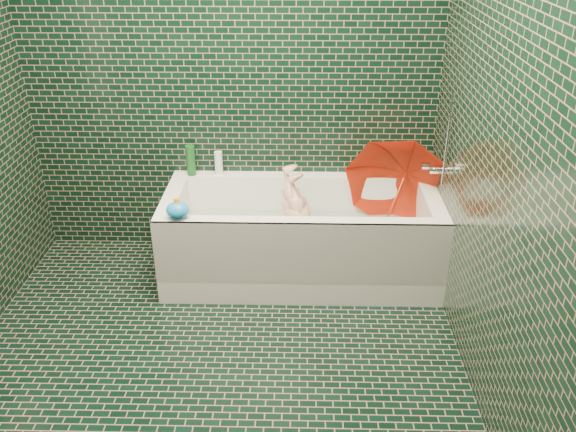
{
  "coord_description": "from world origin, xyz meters",
  "views": [
    {
      "loc": [
        0.44,
        -2.35,
        2.14
      ],
      "look_at": [
        0.37,
        0.82,
        0.51
      ],
      "focal_mm": 38.0,
      "sensor_mm": 36.0,
      "label": 1
    }
  ],
  "objects_px": {
    "rubber_duck": "(374,169)",
    "bath_toy": "(177,210)",
    "bathtub": "(301,245)",
    "child": "(303,230)",
    "umbrella": "(396,198)"
  },
  "relations": [
    {
      "from": "bathtub",
      "to": "rubber_duck",
      "type": "bearing_deg",
      "value": 36.55
    },
    {
      "from": "bath_toy",
      "to": "bathtub",
      "type": "bearing_deg",
      "value": 32.63
    },
    {
      "from": "bathtub",
      "to": "child",
      "type": "height_order",
      "value": "bathtub"
    },
    {
      "from": "umbrella",
      "to": "rubber_duck",
      "type": "height_order",
      "value": "umbrella"
    },
    {
      "from": "bathtub",
      "to": "umbrella",
      "type": "height_order",
      "value": "umbrella"
    },
    {
      "from": "child",
      "to": "umbrella",
      "type": "height_order",
      "value": "umbrella"
    },
    {
      "from": "rubber_duck",
      "to": "bath_toy",
      "type": "bearing_deg",
      "value": -151.36
    },
    {
      "from": "umbrella",
      "to": "rubber_duck",
      "type": "xyz_separation_m",
      "value": [
        -0.11,
        0.32,
        0.06
      ]
    },
    {
      "from": "umbrella",
      "to": "bath_toy",
      "type": "xyz_separation_m",
      "value": [
        -1.28,
        -0.33,
        0.07
      ]
    },
    {
      "from": "umbrella",
      "to": "rubber_duck",
      "type": "distance_m",
      "value": 0.35
    },
    {
      "from": "child",
      "to": "bath_toy",
      "type": "relative_size",
      "value": 5.7
    },
    {
      "from": "rubber_duck",
      "to": "bath_toy",
      "type": "height_order",
      "value": "bath_toy"
    },
    {
      "from": "umbrella",
      "to": "bath_toy",
      "type": "relative_size",
      "value": 4.73
    },
    {
      "from": "umbrella",
      "to": "bathtub",
      "type": "bearing_deg",
      "value": -154.67
    },
    {
      "from": "child",
      "to": "rubber_duck",
      "type": "bearing_deg",
      "value": 114.92
    }
  ]
}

